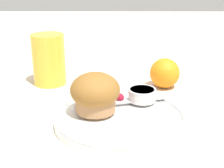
# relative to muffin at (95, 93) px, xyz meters

# --- Properties ---
(ground_plane) EXTENTS (3.00, 3.00, 0.00)m
(ground_plane) POSITION_rel_muffin_xyz_m (0.03, 0.02, -0.05)
(ground_plane) COLOR beige
(plate) EXTENTS (0.24, 0.24, 0.02)m
(plate) POSITION_rel_muffin_xyz_m (0.04, -0.01, -0.04)
(plate) COLOR white
(plate) RESTS_ON ground_plane
(muffin) EXTENTS (0.09, 0.09, 0.07)m
(muffin) POSITION_rel_muffin_xyz_m (0.00, 0.00, 0.00)
(muffin) COLOR #9E7047
(muffin) RESTS_ON plate
(cream_ramekin) EXTENTS (0.05, 0.05, 0.02)m
(cream_ramekin) POSITION_rel_muffin_xyz_m (0.09, 0.05, -0.02)
(cream_ramekin) COLOR silver
(cream_ramekin) RESTS_ON plate
(berry_pair) EXTENTS (0.03, 0.02, 0.02)m
(berry_pair) POSITION_rel_muffin_xyz_m (0.04, 0.04, -0.03)
(berry_pair) COLOR maroon
(berry_pair) RESTS_ON plate
(butter_knife) EXTENTS (0.19, 0.07, 0.00)m
(butter_knife) POSITION_rel_muffin_xyz_m (0.05, 0.04, -0.03)
(butter_knife) COLOR #B7B7BC
(butter_knife) RESTS_ON plate
(orange_fruit) EXTENTS (0.07, 0.07, 0.07)m
(orange_fruit) POSITION_rel_muffin_xyz_m (0.15, 0.17, -0.02)
(orange_fruit) COLOR orange
(orange_fruit) RESTS_ON ground_plane
(juice_glass) EXTENTS (0.08, 0.08, 0.12)m
(juice_glass) POSITION_rel_muffin_xyz_m (-0.12, 0.19, 0.01)
(juice_glass) COLOR gold
(juice_glass) RESTS_ON ground_plane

